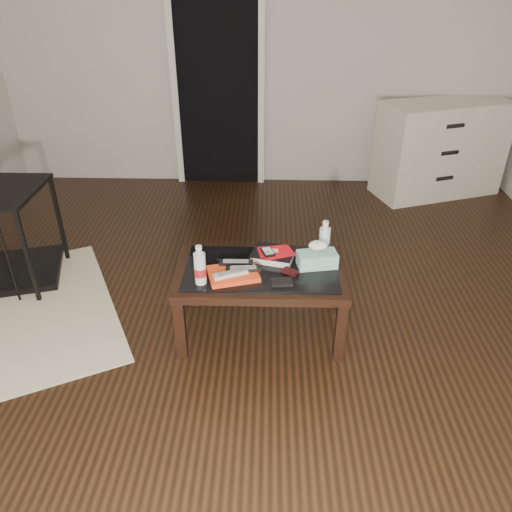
{
  "coord_description": "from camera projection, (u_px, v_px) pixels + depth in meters",
  "views": [
    {
      "loc": [
        0.11,
        -2.5,
        2.04
      ],
      "look_at": [
        0.04,
        -0.01,
        0.55
      ],
      "focal_mm": 35.0,
      "sensor_mm": 36.0,
      "label": 1
    }
  ],
  "objects": [
    {
      "name": "water_bottle_right",
      "position": [
        324.0,
        239.0,
        3.02
      ],
      "size": [
        0.07,
        0.07,
        0.24
      ],
      "primitive_type": "cylinder",
      "rotation": [
        0.0,
        0.0,
        -0.04
      ],
      "color": "silver",
      "rests_on": "coffee_table"
    },
    {
      "name": "ground",
      "position": [
        250.0,
        328.0,
        3.2
      ],
      "size": [
        5.0,
        5.0,
        0.0
      ],
      "primitive_type": "plane",
      "color": "black",
      "rests_on": "ground"
    },
    {
      "name": "coffee_table",
      "position": [
        261.0,
        277.0,
        2.99
      ],
      "size": [
        1.0,
        0.6,
        0.46
      ],
      "color": "black",
      "rests_on": "ground"
    },
    {
      "name": "dvd_mailers",
      "position": [
        274.0,
        251.0,
        3.03
      ],
      "size": [
        0.21,
        0.17,
        0.01
      ],
      "primitive_type": "cube",
      "rotation": [
        0.0,
        0.0,
        0.2
      ],
      "color": "red",
      "rests_on": "textbook"
    },
    {
      "name": "dresser",
      "position": [
        440.0,
        149.0,
        4.84
      ],
      "size": [
        1.3,
        0.86,
        0.9
      ],
      "rotation": [
        0.0,
        0.0,
        0.33
      ],
      "color": "beige",
      "rests_on": "ground"
    },
    {
      "name": "remote_black_back",
      "position": [
        236.0,
        262.0,
        2.93
      ],
      "size": [
        0.2,
        0.05,
        0.02
      ],
      "primitive_type": "cube",
      "rotation": [
        0.0,
        0.0,
        0.02
      ],
      "color": "black",
      "rests_on": "magazines"
    },
    {
      "name": "textbook",
      "position": [
        273.0,
        255.0,
        3.04
      ],
      "size": [
        0.29,
        0.26,
        0.05
      ],
      "primitive_type": "cube",
      "rotation": [
        0.0,
        0.0,
        -0.25
      ],
      "color": "black",
      "rests_on": "coffee_table"
    },
    {
      "name": "ipod",
      "position": [
        268.0,
        252.0,
        3.0
      ],
      "size": [
        0.1,
        0.12,
        0.02
      ],
      "primitive_type": "cube",
      "rotation": [
        0.0,
        0.0,
        0.34
      ],
      "color": "black",
      "rests_on": "dvd_mailers"
    },
    {
      "name": "tissue_box",
      "position": [
        317.0,
        259.0,
        2.95
      ],
      "size": [
        0.25,
        0.16,
        0.09
      ],
      "primitive_type": "cube",
      "rotation": [
        0.0,
        0.0,
        0.17
      ],
      "color": "teal",
      "rests_on": "coffee_table"
    },
    {
      "name": "wallet",
      "position": [
        282.0,
        282.0,
        2.81
      ],
      "size": [
        0.13,
        0.08,
        0.02
      ],
      "primitive_type": "cube",
      "rotation": [
        0.0,
        0.0,
        0.12
      ],
      "color": "black",
      "rests_on": "coffee_table"
    },
    {
      "name": "magazines",
      "position": [
        233.0,
        274.0,
        2.87
      ],
      "size": [
        0.33,
        0.28,
        0.03
      ],
      "primitive_type": "cube",
      "rotation": [
        0.0,
        0.0,
        0.28
      ],
      "color": "#E74115",
      "rests_on": "coffee_table"
    },
    {
      "name": "water_bottle_left",
      "position": [
        200.0,
        265.0,
        2.76
      ],
      "size": [
        0.08,
        0.08,
        0.24
      ],
      "primitive_type": "cylinder",
      "rotation": [
        0.0,
        0.0,
        0.23
      ],
      "color": "silver",
      "rests_on": "coffee_table"
    },
    {
      "name": "remote_silver",
      "position": [
        230.0,
        274.0,
        2.83
      ],
      "size": [
        0.2,
        0.12,
        0.02
      ],
      "primitive_type": "cube",
      "rotation": [
        0.0,
        0.0,
        0.41
      ],
      "color": "silver",
      "rests_on": "magazines"
    },
    {
      "name": "flip_phone",
      "position": [
        290.0,
        272.0,
        2.9
      ],
      "size": [
        0.1,
        0.09,
        0.02
      ],
      "primitive_type": "cube",
      "rotation": [
        0.0,
        0.0,
        -0.62
      ],
      "color": "black",
      "rests_on": "coffee_table"
    },
    {
      "name": "remote_black_front",
      "position": [
        243.0,
        269.0,
        2.87
      ],
      "size": [
        0.2,
        0.07,
        0.02
      ],
      "primitive_type": "cube",
      "rotation": [
        0.0,
        0.0,
        0.09
      ],
      "color": "black",
      "rests_on": "magazines"
    },
    {
      "name": "room_shell",
      "position": [
        248.0,
        61.0,
        2.37
      ],
      "size": [
        5.0,
        5.0,
        5.0
      ],
      "color": "#B8B2A9",
      "rests_on": "ground"
    },
    {
      "name": "doorway",
      "position": [
        218.0,
        81.0,
        4.8
      ],
      "size": [
        0.9,
        0.08,
        2.07
      ],
      "color": "black",
      "rests_on": "ground"
    }
  ]
}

